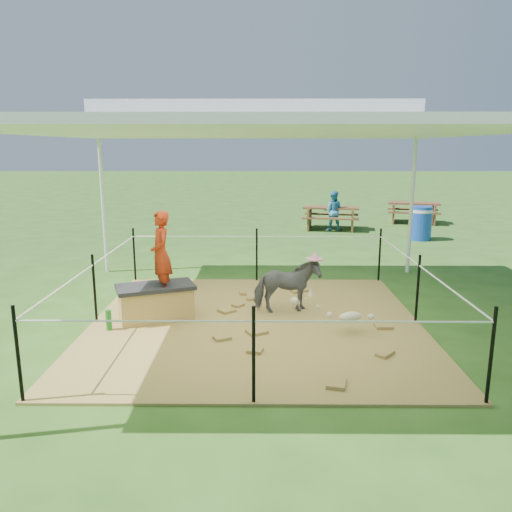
{
  "coord_description": "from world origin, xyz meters",
  "views": [
    {
      "loc": [
        0.06,
        -6.67,
        2.45
      ],
      "look_at": [
        0.0,
        0.6,
        0.85
      ],
      "focal_mm": 35.0,
      "sensor_mm": 36.0,
      "label": 1
    }
  ],
  "objects_px": {
    "woman": "(161,247)",
    "distant_person": "(333,211)",
    "green_bottle": "(109,320)",
    "pony": "(287,286)",
    "picnic_table_far": "(413,213)",
    "straw_bale": "(156,304)",
    "picnic_table_near": "(331,218)",
    "trash_barrel": "(420,223)",
    "foal": "(350,315)"
  },
  "relations": [
    {
      "from": "woman",
      "to": "distant_person",
      "type": "height_order",
      "value": "woman"
    },
    {
      "from": "green_bottle",
      "to": "distant_person",
      "type": "relative_size",
      "value": 0.24
    },
    {
      "from": "pony",
      "to": "picnic_table_far",
      "type": "bearing_deg",
      "value": -37.94
    },
    {
      "from": "straw_bale",
      "to": "woman",
      "type": "relative_size",
      "value": 0.83
    },
    {
      "from": "picnic_table_near",
      "to": "picnic_table_far",
      "type": "relative_size",
      "value": 1.02
    },
    {
      "from": "woman",
      "to": "picnic_table_far",
      "type": "relative_size",
      "value": 0.75
    },
    {
      "from": "picnic_table_near",
      "to": "green_bottle",
      "type": "bearing_deg",
      "value": -106.04
    },
    {
      "from": "straw_bale",
      "to": "woman",
      "type": "bearing_deg",
      "value": 0.0
    },
    {
      "from": "distant_person",
      "to": "woman",
      "type": "bearing_deg",
      "value": 74.79
    },
    {
      "from": "pony",
      "to": "distant_person",
      "type": "relative_size",
      "value": 0.81
    },
    {
      "from": "pony",
      "to": "distant_person",
      "type": "xyz_separation_m",
      "value": [
        1.76,
        7.63,
        0.16
      ]
    },
    {
      "from": "straw_bale",
      "to": "pony",
      "type": "bearing_deg",
      "value": 9.27
    },
    {
      "from": "green_bottle",
      "to": "trash_barrel",
      "type": "bearing_deg",
      "value": 47.38
    },
    {
      "from": "straw_bale",
      "to": "trash_barrel",
      "type": "relative_size",
      "value": 1.12
    },
    {
      "from": "straw_bale",
      "to": "green_bottle",
      "type": "height_order",
      "value": "straw_bale"
    },
    {
      "from": "pony",
      "to": "foal",
      "type": "relative_size",
      "value": 1.06
    },
    {
      "from": "green_bottle",
      "to": "picnic_table_near",
      "type": "bearing_deg",
      "value": 64.13
    },
    {
      "from": "straw_bale",
      "to": "woman",
      "type": "height_order",
      "value": "woman"
    },
    {
      "from": "picnic_table_far",
      "to": "distant_person",
      "type": "height_order",
      "value": "distant_person"
    },
    {
      "from": "pony",
      "to": "picnic_table_far",
      "type": "distance_m",
      "value": 10.27
    },
    {
      "from": "picnic_table_near",
      "to": "picnic_table_far",
      "type": "distance_m",
      "value": 3.17
    },
    {
      "from": "straw_bale",
      "to": "distant_person",
      "type": "relative_size",
      "value": 0.86
    },
    {
      "from": "green_bottle",
      "to": "pony",
      "type": "xyz_separation_m",
      "value": [
        2.43,
        0.76,
        0.26
      ]
    },
    {
      "from": "distant_person",
      "to": "straw_bale",
      "type": "bearing_deg",
      "value": 74.19
    },
    {
      "from": "distant_person",
      "to": "picnic_table_far",
      "type": "bearing_deg",
      "value": -142.73
    },
    {
      "from": "pony",
      "to": "distant_person",
      "type": "distance_m",
      "value": 7.83
    },
    {
      "from": "picnic_table_near",
      "to": "foal",
      "type": "bearing_deg",
      "value": -86.37
    },
    {
      "from": "picnic_table_far",
      "to": "distant_person",
      "type": "relative_size",
      "value": 1.37
    },
    {
      "from": "straw_bale",
      "to": "picnic_table_far",
      "type": "bearing_deg",
      "value": 55.55
    },
    {
      "from": "woman",
      "to": "foal",
      "type": "relative_size",
      "value": 1.35
    },
    {
      "from": "straw_bale",
      "to": "picnic_table_near",
      "type": "xyz_separation_m",
      "value": [
        3.62,
        8.16,
        0.09
      ]
    },
    {
      "from": "straw_bale",
      "to": "foal",
      "type": "relative_size",
      "value": 1.12
    },
    {
      "from": "green_bottle",
      "to": "distant_person",
      "type": "xyz_separation_m",
      "value": [
        4.19,
        8.39,
        0.42
      ]
    },
    {
      "from": "foal",
      "to": "distant_person",
      "type": "distance_m",
      "value": 8.52
    },
    {
      "from": "woman",
      "to": "foal",
      "type": "distance_m",
      "value": 2.75
    },
    {
      "from": "green_bottle",
      "to": "pony",
      "type": "relative_size",
      "value": 0.29
    },
    {
      "from": "woman",
      "to": "pony",
      "type": "relative_size",
      "value": 1.27
    },
    {
      "from": "trash_barrel",
      "to": "picnic_table_far",
      "type": "relative_size",
      "value": 0.56
    },
    {
      "from": "picnic_table_near",
      "to": "straw_bale",
      "type": "bearing_deg",
      "value": -104.12
    },
    {
      "from": "picnic_table_near",
      "to": "trash_barrel",
      "type": "bearing_deg",
      "value": -29.25
    },
    {
      "from": "trash_barrel",
      "to": "pony",
      "type": "bearing_deg",
      "value": -122.46
    },
    {
      "from": "woman",
      "to": "picnic_table_far",
      "type": "distance_m",
      "value": 11.47
    },
    {
      "from": "straw_bale",
      "to": "distant_person",
      "type": "bearing_deg",
      "value": 65.33
    },
    {
      "from": "woman",
      "to": "trash_barrel",
      "type": "relative_size",
      "value": 1.35
    },
    {
      "from": "straw_bale",
      "to": "picnic_table_far",
      "type": "distance_m",
      "value": 11.5
    },
    {
      "from": "foal",
      "to": "pony",
      "type": "bearing_deg",
      "value": 112.52
    },
    {
      "from": "pony",
      "to": "distant_person",
      "type": "height_order",
      "value": "distant_person"
    },
    {
      "from": "foal",
      "to": "green_bottle",
      "type": "bearing_deg",
      "value": 157.32
    },
    {
      "from": "green_bottle",
      "to": "picnic_table_far",
      "type": "xyz_separation_m",
      "value": [
        7.05,
        9.93,
        0.17
      ]
    },
    {
      "from": "pony",
      "to": "woman",
      "type": "bearing_deg",
      "value": 88.58
    }
  ]
}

